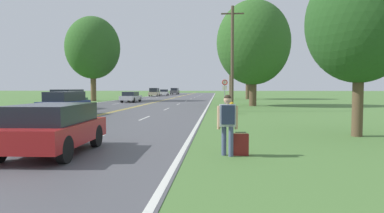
{
  "coord_description": "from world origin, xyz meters",
  "views": [
    {
      "loc": [
        8.16,
        -4.22,
        1.89
      ],
      "look_at": [
        7.06,
        9.98,
        1.11
      ],
      "focal_mm": 32.0,
      "sensor_mm": 36.0,
      "label": 1
    }
  ],
  "objects_px": {
    "tree_behind_sign": "(93,48)",
    "car_white_sedan_distant": "(164,92)",
    "traffic_sign": "(225,86)",
    "car_silver_sedan_mid_far": "(131,97)",
    "tree_mid_treeline": "(248,56)",
    "car_dark_grey_suv_horizon": "(175,91)",
    "hitchhiker_person": "(228,119)",
    "car_dark_blue_van_approaching": "(65,103)",
    "car_champagne_van_receding": "(154,92)",
    "car_red_hatchback_nearest": "(52,127)",
    "tree_far_back": "(360,22)",
    "tree_right_cluster": "(253,43)",
    "fire_hydrant": "(231,108)",
    "suitcase": "(240,144)",
    "car_dark_green_van_mid_near": "(68,99)"
  },
  "relations": [
    {
      "from": "car_red_hatchback_nearest",
      "to": "car_champagne_van_receding",
      "type": "bearing_deg",
      "value": -173.65
    },
    {
      "from": "traffic_sign",
      "to": "car_silver_sedan_mid_far",
      "type": "relative_size",
      "value": 0.57
    },
    {
      "from": "car_dark_blue_van_approaching",
      "to": "car_silver_sedan_mid_far",
      "type": "relative_size",
      "value": 0.96
    },
    {
      "from": "car_dark_blue_van_approaching",
      "to": "car_champagne_van_receding",
      "type": "xyz_separation_m",
      "value": [
        -3.61,
        51.56,
        0.07
      ]
    },
    {
      "from": "traffic_sign",
      "to": "car_red_hatchback_nearest",
      "type": "distance_m",
      "value": 26.01
    },
    {
      "from": "fire_hydrant",
      "to": "tree_mid_treeline",
      "type": "distance_m",
      "value": 33.06
    },
    {
      "from": "car_dark_blue_van_approaching",
      "to": "car_white_sedan_distant",
      "type": "bearing_deg",
      "value": 4.7
    },
    {
      "from": "fire_hydrant",
      "to": "car_red_hatchback_nearest",
      "type": "distance_m",
      "value": 16.42
    },
    {
      "from": "hitchhiker_person",
      "to": "car_dark_grey_suv_horizon",
      "type": "xyz_separation_m",
      "value": [
        -12.2,
        83.91,
        -0.08
      ]
    },
    {
      "from": "car_dark_blue_van_approaching",
      "to": "tree_right_cluster",
      "type": "bearing_deg",
      "value": -43.89
    },
    {
      "from": "tree_behind_sign",
      "to": "car_white_sedan_distant",
      "type": "bearing_deg",
      "value": 82.61
    },
    {
      "from": "hitchhiker_person",
      "to": "tree_far_back",
      "type": "bearing_deg",
      "value": -52.36
    },
    {
      "from": "tree_behind_sign",
      "to": "car_champagne_van_receding",
      "type": "xyz_separation_m",
      "value": [
        3.66,
        26.76,
        -6.54
      ]
    },
    {
      "from": "car_white_sedan_distant",
      "to": "tree_behind_sign",
      "type": "bearing_deg",
      "value": 170.68
    },
    {
      "from": "hitchhiker_person",
      "to": "traffic_sign",
      "type": "height_order",
      "value": "traffic_sign"
    },
    {
      "from": "car_champagne_van_receding",
      "to": "car_silver_sedan_mid_far",
      "type": "bearing_deg",
      "value": -176.02
    },
    {
      "from": "tree_behind_sign",
      "to": "car_champagne_van_receding",
      "type": "bearing_deg",
      "value": 82.2
    },
    {
      "from": "suitcase",
      "to": "car_dark_blue_van_approaching",
      "type": "height_order",
      "value": "car_dark_blue_van_approaching"
    },
    {
      "from": "suitcase",
      "to": "car_red_hatchback_nearest",
      "type": "height_order",
      "value": "car_red_hatchback_nearest"
    },
    {
      "from": "tree_behind_sign",
      "to": "car_dark_blue_van_approaching",
      "type": "bearing_deg",
      "value": -73.66
    },
    {
      "from": "traffic_sign",
      "to": "car_champagne_van_receding",
      "type": "relative_size",
      "value": 0.58
    },
    {
      "from": "hitchhiker_person",
      "to": "tree_right_cluster",
      "type": "relative_size",
      "value": 0.16
    },
    {
      "from": "fire_hydrant",
      "to": "tree_right_cluster",
      "type": "xyz_separation_m",
      "value": [
        2.62,
        11.15,
        6.07
      ]
    },
    {
      "from": "hitchhiker_person",
      "to": "car_dark_blue_van_approaching",
      "type": "height_order",
      "value": "hitchhiker_person"
    },
    {
      "from": "hitchhiker_person",
      "to": "car_white_sedan_distant",
      "type": "relative_size",
      "value": 0.39
    },
    {
      "from": "tree_far_back",
      "to": "tree_mid_treeline",
      "type": "bearing_deg",
      "value": 90.7
    },
    {
      "from": "tree_mid_treeline",
      "to": "car_champagne_van_receding",
      "type": "relative_size",
      "value": 2.38
    },
    {
      "from": "tree_behind_sign",
      "to": "tree_far_back",
      "type": "distance_m",
      "value": 40.8
    },
    {
      "from": "tree_behind_sign",
      "to": "car_dark_grey_suv_horizon",
      "type": "relative_size",
      "value": 2.65
    },
    {
      "from": "car_champagne_van_receding",
      "to": "car_red_hatchback_nearest",
      "type": "bearing_deg",
      "value": -172.88
    },
    {
      "from": "tree_mid_treeline",
      "to": "car_champagne_van_receding",
      "type": "height_order",
      "value": "tree_mid_treeline"
    },
    {
      "from": "traffic_sign",
      "to": "tree_right_cluster",
      "type": "xyz_separation_m",
      "value": [
        2.93,
        1.13,
        4.46
      ]
    },
    {
      "from": "tree_behind_sign",
      "to": "car_dark_green_van_mid_near",
      "type": "bearing_deg",
      "value": -76.12
    },
    {
      "from": "suitcase",
      "to": "car_white_sedan_distant",
      "type": "bearing_deg",
      "value": 8.61
    },
    {
      "from": "tree_right_cluster",
      "to": "car_silver_sedan_mid_far",
      "type": "bearing_deg",
      "value": 152.75
    },
    {
      "from": "tree_mid_treeline",
      "to": "car_dark_grey_suv_horizon",
      "type": "height_order",
      "value": "tree_mid_treeline"
    },
    {
      "from": "car_red_hatchback_nearest",
      "to": "car_dark_grey_suv_horizon",
      "type": "relative_size",
      "value": 0.89
    },
    {
      "from": "fire_hydrant",
      "to": "tree_far_back",
      "type": "relative_size",
      "value": 0.13
    },
    {
      "from": "car_red_hatchback_nearest",
      "to": "car_dark_grey_suv_horizon",
      "type": "distance_m",
      "value": 84.3
    },
    {
      "from": "traffic_sign",
      "to": "tree_right_cluster",
      "type": "height_order",
      "value": "tree_right_cluster"
    },
    {
      "from": "car_champagne_van_receding",
      "to": "tree_far_back",
      "type": "bearing_deg",
      "value": -163.25
    },
    {
      "from": "tree_behind_sign",
      "to": "tree_right_cluster",
      "type": "height_order",
      "value": "tree_behind_sign"
    },
    {
      "from": "car_red_hatchback_nearest",
      "to": "car_dark_blue_van_approaching",
      "type": "distance_m",
      "value": 14.25
    },
    {
      "from": "car_red_hatchback_nearest",
      "to": "car_white_sedan_distant",
      "type": "relative_size",
      "value": 0.91
    },
    {
      "from": "tree_far_back",
      "to": "car_dark_blue_van_approaching",
      "type": "xyz_separation_m",
      "value": [
        -15.74,
        8.74,
        -3.52
      ]
    },
    {
      "from": "car_silver_sedan_mid_far",
      "to": "car_dark_grey_suv_horizon",
      "type": "height_order",
      "value": "car_dark_grey_suv_horizon"
    },
    {
      "from": "suitcase",
      "to": "tree_mid_treeline",
      "type": "xyz_separation_m",
      "value": [
        4.23,
        47.34,
        6.74
      ]
    },
    {
      "from": "car_white_sedan_distant",
      "to": "car_dark_green_van_mid_near",
      "type": "bearing_deg",
      "value": 178.06
    },
    {
      "from": "traffic_sign",
      "to": "car_dark_green_van_mid_near",
      "type": "relative_size",
      "value": 0.6
    },
    {
      "from": "car_champagne_van_receding",
      "to": "car_dark_blue_van_approaching",
      "type": "bearing_deg",
      "value": -177.03
    }
  ]
}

